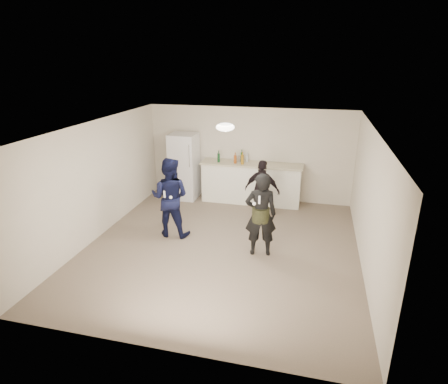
% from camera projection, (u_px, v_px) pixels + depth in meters
% --- Properties ---
extents(floor, '(6.00, 6.00, 0.00)m').
position_uv_depth(floor, '(222.00, 247.00, 7.78)').
color(floor, '#6B5B4C').
rests_on(floor, ground).
extents(ceiling, '(6.00, 6.00, 0.00)m').
position_uv_depth(ceiling, '(221.00, 127.00, 6.93)').
color(ceiling, silver).
rests_on(ceiling, wall_back).
extents(wall_back, '(6.00, 0.00, 6.00)m').
position_uv_depth(wall_back, '(249.00, 154.00, 10.09)').
color(wall_back, beige).
rests_on(wall_back, floor).
extents(wall_front, '(6.00, 0.00, 6.00)m').
position_uv_depth(wall_front, '(162.00, 270.00, 4.62)').
color(wall_front, beige).
rests_on(wall_front, floor).
extents(wall_left, '(0.00, 6.00, 6.00)m').
position_uv_depth(wall_left, '(97.00, 180.00, 7.97)').
color(wall_left, beige).
rests_on(wall_left, floor).
extents(wall_right, '(0.00, 6.00, 6.00)m').
position_uv_depth(wall_right, '(369.00, 203.00, 6.74)').
color(wall_right, beige).
rests_on(wall_right, floor).
extents(counter, '(2.60, 0.56, 1.05)m').
position_uv_depth(counter, '(251.00, 184.00, 10.01)').
color(counter, white).
rests_on(counter, floor).
extents(counter_top, '(2.68, 0.64, 0.04)m').
position_uv_depth(counter_top, '(252.00, 164.00, 9.82)').
color(counter_top, '#C1B596').
rests_on(counter_top, counter).
extents(fridge, '(0.70, 0.70, 1.80)m').
position_uv_depth(fridge, '(184.00, 166.00, 10.23)').
color(fridge, white).
rests_on(fridge, floor).
extents(fridge_handle, '(0.02, 0.02, 0.60)m').
position_uv_depth(fridge_handle, '(189.00, 156.00, 9.70)').
color(fridge_handle, silver).
rests_on(fridge_handle, fridge).
extents(ceiling_dome, '(0.36, 0.36, 0.16)m').
position_uv_depth(ceiling_dome, '(225.00, 127.00, 7.22)').
color(ceiling_dome, white).
rests_on(ceiling_dome, ceiling).
extents(shaker, '(0.08, 0.08, 0.17)m').
position_uv_depth(shaker, '(239.00, 159.00, 9.92)').
color(shaker, '#AEADB2').
rests_on(shaker, counter_top).
extents(man, '(0.87, 0.68, 1.75)m').
position_uv_depth(man, '(170.00, 197.00, 8.05)').
color(man, '#101543').
rests_on(man, floor).
extents(woman, '(0.69, 0.52, 1.69)m').
position_uv_depth(woman, '(261.00, 215.00, 7.25)').
color(woman, black).
rests_on(woman, floor).
extents(camo_shorts, '(0.34, 0.34, 0.28)m').
position_uv_depth(camo_shorts, '(261.00, 215.00, 7.25)').
color(camo_shorts, '#353B1A').
rests_on(camo_shorts, woman).
extents(spectator, '(0.92, 0.52, 1.48)m').
position_uv_depth(spectator, '(262.00, 190.00, 8.88)').
color(spectator, black).
rests_on(spectator, floor).
extents(remote_man, '(0.04, 0.04, 0.15)m').
position_uv_depth(remote_man, '(165.00, 194.00, 7.74)').
color(remote_man, silver).
rests_on(remote_man, man).
extents(nunchuk_man, '(0.07, 0.07, 0.07)m').
position_uv_depth(nunchuk_man, '(171.00, 197.00, 7.76)').
color(nunchuk_man, white).
rests_on(nunchuk_man, man).
extents(remote_woman, '(0.04, 0.04, 0.15)m').
position_uv_depth(remote_woman, '(259.00, 200.00, 6.88)').
color(remote_woman, white).
rests_on(remote_woman, woman).
extents(nunchuk_woman, '(0.07, 0.07, 0.07)m').
position_uv_depth(nunchuk_woman, '(254.00, 204.00, 6.97)').
color(nunchuk_woman, white).
rests_on(nunchuk_woman, woman).
extents(bottle_cluster, '(0.79, 0.33, 0.25)m').
position_uv_depth(bottle_cluster, '(236.00, 159.00, 9.84)').
color(bottle_cluster, '#9D6D16').
rests_on(bottle_cluster, counter_top).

